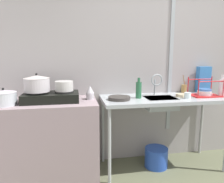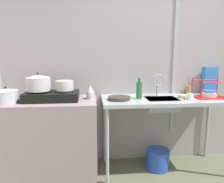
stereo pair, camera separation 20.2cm
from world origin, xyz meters
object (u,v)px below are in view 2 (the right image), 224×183
at_px(stove, 52,96).
at_px(bucket_on_floor, 157,159).
at_px(pot_on_left_burner, 38,83).
at_px(pot_beside_stove, 6,96).
at_px(sink_basin, 162,104).
at_px(faucet, 159,82).
at_px(pot_on_right_burner, 64,85).
at_px(frying_pan, 119,98).
at_px(dish_rack, 209,94).
at_px(utensil_jar, 188,89).
at_px(cup_by_rack, 190,97).
at_px(small_bowl_on_drainboard, 183,96).
at_px(cereal_box, 209,80).
at_px(percolator, 90,92).
at_px(bottle_by_sink, 139,90).

height_order(stove, bucket_on_floor, stove).
distance_m(pot_on_left_burner, pot_beside_stove, 0.35).
height_order(sink_basin, faucet, faucet).
bearing_deg(pot_on_right_burner, pot_beside_stove, -170.36).
xyz_separation_m(sink_basin, faucet, (-0.01, 0.12, 0.25)).
xyz_separation_m(pot_on_right_burner, frying_pan, (0.61, -0.05, -0.15)).
bearing_deg(dish_rack, sink_basin, -179.38).
distance_m(stove, utensil_jar, 1.73).
relative_size(frying_pan, bucket_on_floor, 0.87).
bearing_deg(cup_by_rack, sink_basin, 162.51).
distance_m(small_bowl_on_drainboard, cereal_box, 0.55).
distance_m(pot_on_right_burner, small_bowl_on_drainboard, 1.39).
distance_m(percolator, dish_rack, 1.42).
relative_size(percolator, cup_by_rack, 2.11).
xyz_separation_m(pot_on_left_burner, sink_basin, (1.41, -0.02, -0.27)).
distance_m(cup_by_rack, bottle_by_sink, 0.58).
bearing_deg(pot_beside_stove, percolator, 8.95).
distance_m(stove, bucket_on_floor, 1.50).
bearing_deg(pot_beside_stove, bucket_on_floor, 3.54).
bearing_deg(small_bowl_on_drainboard, dish_rack, -0.81).
distance_m(pot_on_left_burner, percolator, 0.59).
bearing_deg(bucket_on_floor, cup_by_rack, -20.97).
height_order(percolator, small_bowl_on_drainboard, percolator).
bearing_deg(pot_on_left_burner, percolator, 3.77).
bearing_deg(small_bowl_on_drainboard, pot_beside_stove, -177.37).
bearing_deg(pot_on_left_burner, frying_pan, -2.89).
height_order(frying_pan, small_bowl_on_drainboard, frying_pan).
xyz_separation_m(stove, cup_by_rack, (1.56, -0.12, -0.02)).
height_order(sink_basin, bottle_by_sink, bottle_by_sink).
bearing_deg(bottle_by_sink, utensil_jar, 19.14).
height_order(small_bowl_on_drainboard, utensil_jar, utensil_jar).
distance_m(frying_pan, small_bowl_on_drainboard, 0.77).
relative_size(frying_pan, cereal_box, 0.73).
bearing_deg(pot_on_right_burner, cereal_box, 7.45).
relative_size(cereal_box, bucket_on_floor, 1.20).
bearing_deg(small_bowl_on_drainboard, sink_basin, -177.58).
bearing_deg(pot_on_left_burner, stove, 0.00).
relative_size(pot_on_left_burner, frying_pan, 1.08).
distance_m(frying_pan, dish_rack, 1.10).
height_order(faucet, cereal_box, cereal_box).
xyz_separation_m(pot_on_right_burner, bottle_by_sink, (0.86, -0.00, -0.07)).
height_order(pot_on_left_burner, bottle_by_sink, pot_on_left_burner).
bearing_deg(sink_basin, percolator, 175.94).
height_order(frying_pan, dish_rack, dish_rack).
relative_size(pot_on_right_burner, bottle_by_sink, 0.81).
height_order(pot_on_left_burner, small_bowl_on_drainboard, pot_on_left_burner).
bearing_deg(pot_on_right_burner, bucket_on_floor, 0.21).
distance_m(pot_on_left_burner, cereal_box, 2.15).
bearing_deg(faucet, bottle_by_sink, -158.73).
bearing_deg(pot_on_right_burner, stove, 180.00).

